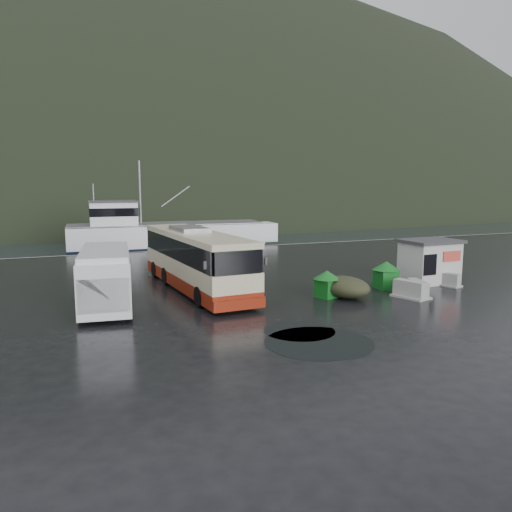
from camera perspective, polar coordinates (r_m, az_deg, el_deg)
name	(u,v)px	position (r m, az deg, el deg)	size (l,w,h in m)	color
ground	(279,299)	(25.20, 2.66, -4.87)	(160.00, 160.00, 0.00)	black
harbor_water	(95,206)	(132.77, -17.88, 5.41)	(300.00, 180.00, 0.02)	black
quay_edge	(182,250)	(43.87, -8.42, 0.69)	(160.00, 0.60, 1.50)	#999993
headland	(93,195)	(273.06, -18.15, 6.67)	(780.00, 540.00, 570.00)	black
coach_bus	(196,289)	(27.59, -6.85, -3.77)	(3.00, 11.94, 3.38)	beige
white_van	(107,307)	(24.46, -16.67, -5.63)	(2.28, 6.63, 2.77)	silver
waste_bin_left	(326,297)	(25.69, 8.06, -4.70)	(0.99, 0.99, 1.38)	#11631C
waste_bin_right	(385,288)	(28.45, 14.57, -3.61)	(1.09, 1.09, 1.52)	#11631C
dome_tent	(345,297)	(25.80, 10.15, -4.69)	(1.97, 2.76, 1.08)	#2E321E
ticket_kiosk	(428,282)	(30.92, 19.09, -2.86)	(3.23, 2.44, 2.52)	beige
jersey_barrier_a	(417,296)	(26.96, 17.92, -4.40)	(0.83, 1.66, 0.83)	#999993
jersey_barrier_b	(447,286)	(30.23, 21.01, -3.21)	(0.74, 1.49, 0.74)	#999993
jersey_barrier_c	(409,298)	(26.47, 17.12, -4.60)	(0.89, 1.77, 0.89)	#999993
fishing_trawler	(168,240)	(52.09, -10.03, 1.84)	(23.06, 5.08, 9.22)	silver
puddles	(291,311)	(22.75, 4.01, -6.32)	(12.20, 15.18, 0.01)	black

